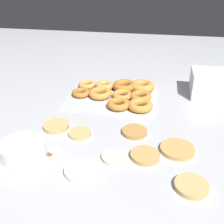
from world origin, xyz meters
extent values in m
plane|color=#B2B5BA|center=(0.00, 0.00, 0.00)|extent=(3.00, 3.00, 0.00)
cylinder|color=tan|center=(-0.10, 0.13, 0.01)|extent=(0.09, 0.09, 0.02)
cylinder|color=tan|center=(0.14, 0.04, 0.01)|extent=(0.08, 0.08, 0.01)
cylinder|color=beige|center=(-0.01, 0.16, 0.01)|extent=(0.08, 0.08, 0.01)
cylinder|color=tan|center=(-0.21, 0.08, 0.01)|extent=(0.11, 0.11, 0.01)
cylinder|color=silver|center=(0.08, 0.24, 0.01)|extent=(0.11, 0.11, 0.02)
cylinder|color=#B27F42|center=(-0.06, 0.00, 0.01)|extent=(0.09, 0.09, 0.01)
cylinder|color=tan|center=(-0.24, 0.25, 0.01)|extent=(0.10, 0.10, 0.02)
cylinder|color=tan|center=(0.24, 0.01, 0.01)|extent=(0.10, 0.10, 0.02)
cube|color=silver|center=(0.08, -0.27, 0.00)|extent=(0.40, 0.31, 0.01)
torus|color=#C68438|center=(-0.06, -0.37, 0.03)|extent=(0.12, 0.12, 0.04)
torus|color=#AD6B28|center=(0.03, -0.37, 0.02)|extent=(0.11, 0.11, 0.03)
torus|color=#D19347|center=(0.12, -0.36, 0.02)|extent=(0.09, 0.09, 0.03)
torus|color=#D19347|center=(0.21, -0.37, 0.02)|extent=(0.08, 0.08, 0.02)
torus|color=#B7752D|center=(-0.06, -0.27, 0.02)|extent=(0.10, 0.10, 0.03)
torus|color=#C68438|center=(0.02, -0.28, 0.02)|extent=(0.09, 0.09, 0.03)
torus|color=#C68438|center=(0.13, -0.27, 0.02)|extent=(0.11, 0.11, 0.03)
torus|color=#AD6B28|center=(0.22, -0.27, 0.02)|extent=(0.08, 0.08, 0.02)
torus|color=#C68438|center=(-0.06, -0.18, 0.02)|extent=(0.10, 0.10, 0.03)
torus|color=#B7752D|center=(0.03, -0.18, 0.02)|extent=(0.10, 0.10, 0.03)
cylinder|color=white|center=(0.28, 0.19, 0.03)|extent=(0.15, 0.15, 0.05)
cube|color=white|center=(-0.36, -0.38, 0.01)|extent=(0.15, 0.16, 0.03)
cube|color=white|center=(-0.36, -0.38, 0.04)|extent=(0.15, 0.16, 0.03)
cube|color=white|center=(-0.36, -0.38, 0.07)|extent=(0.15, 0.16, 0.03)
cube|color=white|center=(-0.36, -0.38, 0.10)|extent=(0.15, 0.16, 0.03)
cube|color=brown|center=(0.26, 0.15, 0.00)|extent=(0.13, 0.06, 0.01)
cube|color=#BCBCC1|center=(0.14, 0.20, 0.00)|extent=(0.13, 0.10, 0.01)
camera|label=1|loc=(-0.12, 0.86, 0.57)|focal=45.00mm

